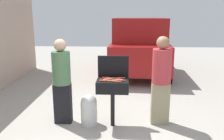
{
  "coord_description": "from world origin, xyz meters",
  "views": [
    {
      "loc": [
        0.38,
        -4.14,
        2.1
      ],
      "look_at": [
        0.12,
        0.59,
        1.0
      ],
      "focal_mm": 37.6,
      "sensor_mm": 36.0,
      "label": 1
    }
  ],
  "objects_px": {
    "hot_dog_5": "(105,78)",
    "hot_dog_9": "(118,82)",
    "hot_dog_10": "(110,78)",
    "hot_dog_11": "(106,80)",
    "parked_minivan": "(139,45)",
    "hot_dog_7": "(120,80)",
    "hot_dog_13": "(115,80)",
    "hot_dog_3": "(122,78)",
    "bbq_grill": "(113,87)",
    "hot_dog_8": "(115,81)",
    "hot_dog_12": "(103,81)",
    "propane_tank": "(89,109)",
    "hot_dog_2": "(122,80)",
    "hot_dog_0": "(103,79)",
    "person_left": "(62,79)",
    "hot_dog_4": "(111,81)",
    "person_right": "(161,78)",
    "hot_dog_1": "(108,79)",
    "hot_dog_6": "(117,79)"
  },
  "relations": [
    {
      "from": "hot_dog_5",
      "to": "hot_dog_9",
      "type": "relative_size",
      "value": 1.0
    },
    {
      "from": "hot_dog_10",
      "to": "hot_dog_11",
      "type": "xyz_separation_m",
      "value": [
        -0.06,
        -0.13,
        0.0
      ]
    },
    {
      "from": "hot_dog_10",
      "to": "parked_minivan",
      "type": "distance_m",
      "value": 4.52
    },
    {
      "from": "hot_dog_7",
      "to": "hot_dog_13",
      "type": "bearing_deg",
      "value": -159.88
    },
    {
      "from": "hot_dog_3",
      "to": "hot_dog_5",
      "type": "relative_size",
      "value": 1.0
    },
    {
      "from": "bbq_grill",
      "to": "hot_dog_8",
      "type": "xyz_separation_m",
      "value": [
        0.04,
        -0.09,
        0.16
      ]
    },
    {
      "from": "hot_dog_3",
      "to": "hot_dog_12",
      "type": "height_order",
      "value": "same"
    },
    {
      "from": "bbq_grill",
      "to": "propane_tank",
      "type": "height_order",
      "value": "bbq_grill"
    },
    {
      "from": "hot_dog_2",
      "to": "bbq_grill",
      "type": "bearing_deg",
      "value": 160.23
    },
    {
      "from": "hot_dog_0",
      "to": "hot_dog_2",
      "type": "relative_size",
      "value": 1.0
    },
    {
      "from": "hot_dog_7",
      "to": "person_left",
      "type": "bearing_deg",
      "value": 174.11
    },
    {
      "from": "hot_dog_12",
      "to": "hot_dog_0",
      "type": "bearing_deg",
      "value": 86.84
    },
    {
      "from": "person_left",
      "to": "hot_dog_5",
      "type": "bearing_deg",
      "value": 9.42
    },
    {
      "from": "hot_dog_4",
      "to": "hot_dog_12",
      "type": "relative_size",
      "value": 1.0
    },
    {
      "from": "bbq_grill",
      "to": "hot_dog_5",
      "type": "distance_m",
      "value": 0.24
    },
    {
      "from": "hot_dog_10",
      "to": "propane_tank",
      "type": "distance_m",
      "value": 0.75
    },
    {
      "from": "parked_minivan",
      "to": "bbq_grill",
      "type": "bearing_deg",
      "value": 83.02
    },
    {
      "from": "hot_dog_4",
      "to": "hot_dog_8",
      "type": "bearing_deg",
      "value": 21.73
    },
    {
      "from": "hot_dog_2",
      "to": "hot_dog_7",
      "type": "height_order",
      "value": "same"
    },
    {
      "from": "hot_dog_2",
      "to": "person_right",
      "type": "bearing_deg",
      "value": 16.69
    },
    {
      "from": "hot_dog_12",
      "to": "hot_dog_9",
      "type": "bearing_deg",
      "value": -8.74
    },
    {
      "from": "hot_dog_5",
      "to": "parked_minivan",
      "type": "distance_m",
      "value": 4.48
    },
    {
      "from": "parked_minivan",
      "to": "hot_dog_3",
      "type": "bearing_deg",
      "value": 84.98
    },
    {
      "from": "bbq_grill",
      "to": "hot_dog_4",
      "type": "distance_m",
      "value": 0.2
    },
    {
      "from": "hot_dog_4",
      "to": "hot_dog_7",
      "type": "bearing_deg",
      "value": 29.79
    },
    {
      "from": "hot_dog_4",
      "to": "hot_dog_11",
      "type": "xyz_separation_m",
      "value": [
        -0.08,
        0.05,
        0.0
      ]
    },
    {
      "from": "hot_dog_8",
      "to": "hot_dog_10",
      "type": "distance_m",
      "value": 0.17
    },
    {
      "from": "hot_dog_7",
      "to": "propane_tank",
      "type": "distance_m",
      "value": 0.86
    },
    {
      "from": "bbq_grill",
      "to": "hot_dog_7",
      "type": "relative_size",
      "value": 7.12
    },
    {
      "from": "hot_dog_1",
      "to": "hot_dog_13",
      "type": "relative_size",
      "value": 1.0
    },
    {
      "from": "hot_dog_1",
      "to": "hot_dog_12",
      "type": "distance_m",
      "value": 0.16
    },
    {
      "from": "hot_dog_1",
      "to": "hot_dog_5",
      "type": "relative_size",
      "value": 1.0
    },
    {
      "from": "bbq_grill",
      "to": "propane_tank",
      "type": "distance_m",
      "value": 0.66
    },
    {
      "from": "propane_tank",
      "to": "person_right",
      "type": "height_order",
      "value": "person_right"
    },
    {
      "from": "hot_dog_12",
      "to": "hot_dog_11",
      "type": "bearing_deg",
      "value": 32.53
    },
    {
      "from": "hot_dog_8",
      "to": "hot_dog_11",
      "type": "xyz_separation_m",
      "value": [
        -0.15,
        0.02,
        0.0
      ]
    },
    {
      "from": "hot_dog_12",
      "to": "hot_dog_2",
      "type": "bearing_deg",
      "value": 7.73
    },
    {
      "from": "hot_dog_2",
      "to": "parked_minivan",
      "type": "relative_size",
      "value": 0.03
    },
    {
      "from": "hot_dog_1",
      "to": "hot_dog_11",
      "type": "xyz_separation_m",
      "value": [
        -0.02,
        -0.09,
        0.0
      ]
    },
    {
      "from": "hot_dog_13",
      "to": "propane_tank",
      "type": "height_order",
      "value": "hot_dog_13"
    },
    {
      "from": "hot_dog_4",
      "to": "hot_dog_11",
      "type": "height_order",
      "value": "same"
    },
    {
      "from": "hot_dog_5",
      "to": "propane_tank",
      "type": "distance_m",
      "value": 0.7
    },
    {
      "from": "hot_dog_3",
      "to": "hot_dog_8",
      "type": "distance_m",
      "value": 0.24
    },
    {
      "from": "hot_dog_4",
      "to": "hot_dog_10",
      "type": "bearing_deg",
      "value": 96.75
    },
    {
      "from": "hot_dog_4",
      "to": "hot_dog_11",
      "type": "distance_m",
      "value": 0.1
    },
    {
      "from": "hot_dog_5",
      "to": "hot_dog_2",
      "type": "bearing_deg",
      "value": -29.3
    },
    {
      "from": "hot_dog_0",
      "to": "person_left",
      "type": "xyz_separation_m",
      "value": [
        -0.82,
        0.11,
        -0.03
      ]
    },
    {
      "from": "hot_dog_7",
      "to": "hot_dog_13",
      "type": "height_order",
      "value": "same"
    },
    {
      "from": "hot_dog_6",
      "to": "person_left",
      "type": "relative_size",
      "value": 0.08
    },
    {
      "from": "bbq_grill",
      "to": "propane_tank",
      "type": "bearing_deg",
      "value": 177.19
    }
  ]
}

